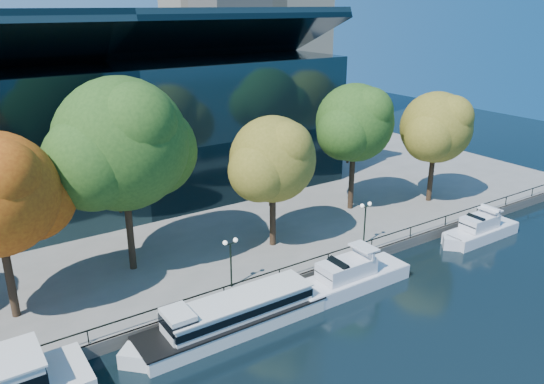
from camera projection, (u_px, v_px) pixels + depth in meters
ground at (304, 309)px, 39.97m from camera, size 160.00×160.00×0.00m
promenade at (134, 178)px, 68.29m from camera, size 90.00×67.08×1.00m
railing at (279, 270)px, 41.87m from camera, size 88.20×0.08×0.99m
convention_building at (108, 128)px, 59.91m from camera, size 50.00×24.57×21.43m
tour_boat at (229, 316)px, 36.90m from camera, size 15.27×3.41×2.90m
cruiser_near at (346, 278)px, 42.44m from camera, size 11.59×2.98×3.36m
cruiser_far at (479, 230)px, 51.55m from camera, size 9.50×2.63×3.10m
tree_2 at (125, 147)px, 40.66m from camera, size 12.91×10.59×15.79m
tree_3 at (275, 161)px, 45.82m from camera, size 9.41×7.72×11.86m
tree_4 at (356, 124)px, 54.01m from camera, size 9.97×8.18×13.31m
tree_5 at (437, 129)px, 56.59m from camera, size 9.51×7.80×12.10m
lamp_1 at (231, 252)px, 40.25m from camera, size 1.26×0.36×4.03m
lamp_2 at (365, 214)px, 47.50m from camera, size 1.26×0.36×4.03m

